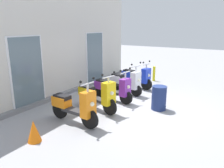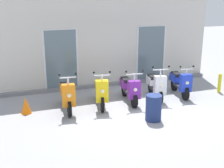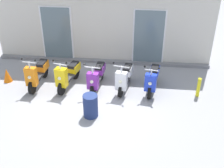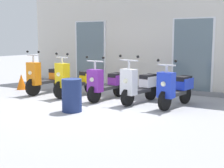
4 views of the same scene
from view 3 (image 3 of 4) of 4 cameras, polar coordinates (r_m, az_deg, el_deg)
ground_plane at (r=10.07m, az=-4.00°, el=-3.75°), size 40.00×40.00×0.00m
storefront_facade at (r=12.01m, az=-1.81°, el=13.09°), size 8.68×0.50×4.12m
scooter_orange at (r=11.08m, az=-13.95°, el=1.97°), size 0.54×1.67×1.33m
scooter_yellow at (r=10.79m, az=-8.33°, el=1.77°), size 0.70×1.65×1.29m
scooter_purple at (r=10.66m, az=-2.91°, el=1.41°), size 0.61×1.61×1.23m
scooter_white at (r=10.55m, az=2.37°, el=1.26°), size 0.66×1.48×1.28m
scooter_blue at (r=10.56m, az=7.67°, el=0.96°), size 0.61×1.52×1.21m
trash_bin at (r=9.32m, az=-4.09°, el=-4.14°), size 0.46×0.46×0.76m
curb_bollard at (r=10.65m, az=16.06°, el=-0.62°), size 0.12×0.12×0.70m
traffic_cone at (r=11.79m, az=-19.24°, el=1.60°), size 0.32×0.32×0.52m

